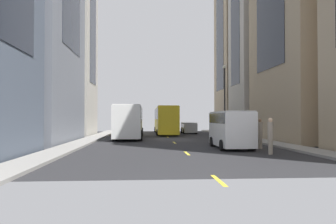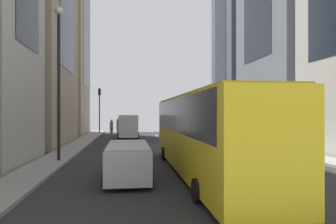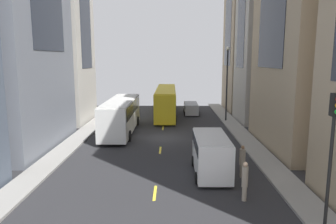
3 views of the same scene
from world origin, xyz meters
TOP-DOWN VIEW (x-y plane):
  - ground_plane at (0.00, 0.00)m, footprint 41.45×41.45m
  - sidewalk_west at (-7.81, 0.00)m, footprint 1.82×44.00m
  - sidewalk_east at (7.81, 0.00)m, footprint 1.82×44.00m
  - lane_stripe_1 at (0.00, -12.60)m, footprint 0.16×2.00m
  - lane_stripe_2 at (0.00, -4.20)m, footprint 0.16×2.00m
  - lane_stripe_3 at (0.00, 4.20)m, footprint 0.16×2.00m
  - lane_stripe_4 at (0.00, 12.60)m, footprint 0.16×2.00m
  - lane_stripe_5 at (0.00, 21.00)m, footprint 0.16×2.00m
  - building_east_3 at (12.57, 16.96)m, footprint 7.36×8.47m
  - city_bus_white at (-4.17, 2.12)m, footprint 2.80×11.29m
  - streetcar_yellow at (0.17, 12.11)m, footprint 2.70×14.73m
  - delivery_van_white at (3.47, -9.66)m, footprint 2.25×5.11m
  - car_silver_0 at (3.55, 12.95)m, footprint 1.91×4.54m
  - pedestrian_crossing_mid at (4.76, -13.50)m, footprint 0.33×0.33m
  - pedestrian_walking_far at (5.37, -10.12)m, footprint 0.37×0.37m
  - traffic_light_near_corner at (7.30, -17.02)m, footprint 0.32×0.44m
  - streetlamp_near at (7.40, 7.94)m, footprint 0.44×0.44m

SIDE VIEW (x-z plane):
  - ground_plane at x=0.00m, z-range 0.00..0.00m
  - lane_stripe_1 at x=0.00m, z-range 0.00..0.01m
  - lane_stripe_2 at x=0.00m, z-range 0.00..0.01m
  - lane_stripe_3 at x=0.00m, z-range 0.00..0.01m
  - lane_stripe_4 at x=0.00m, z-range 0.00..0.01m
  - lane_stripe_5 at x=0.00m, z-range 0.00..0.01m
  - sidewalk_west at x=-7.81m, z-range 0.00..0.15m
  - sidewalk_east at x=7.81m, z-range 0.00..0.15m
  - car_silver_0 at x=3.55m, z-range 0.14..1.64m
  - pedestrian_walking_far at x=5.37m, z-range 0.06..2.12m
  - pedestrian_crossing_mid at x=4.76m, z-range 0.08..2.21m
  - delivery_van_white at x=3.47m, z-range 0.22..2.80m
  - city_bus_white at x=-4.17m, z-range 0.33..3.68m
  - streetcar_yellow at x=0.17m, z-range 0.33..3.92m
  - traffic_light_near_corner at x=7.30m, z-range 1.30..7.23m
  - streetlamp_near at x=7.40m, z-range 0.99..9.63m
  - building_east_3 at x=12.57m, z-range 0.00..28.51m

